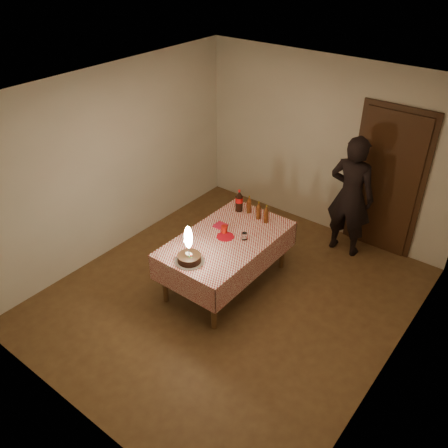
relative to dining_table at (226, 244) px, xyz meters
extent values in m
cube|color=brown|center=(0.20, -0.19, -0.62)|extent=(4.00, 4.50, 0.01)
cube|color=beige|center=(0.20, 2.06, 0.68)|extent=(4.00, 0.04, 2.60)
cube|color=beige|center=(0.20, -2.44, 0.68)|extent=(4.00, 0.04, 2.60)
cube|color=beige|center=(-1.80, -0.19, 0.68)|extent=(0.04, 4.50, 2.60)
cube|color=beige|center=(2.20, -0.19, 0.68)|extent=(0.04, 4.50, 2.60)
cube|color=silver|center=(0.20, -0.19, 1.98)|extent=(4.00, 4.50, 0.04)
cube|color=#472814|center=(1.20, 2.03, 0.40)|extent=(0.85, 0.05, 2.05)
sphere|color=#B28C33|center=(0.88, 1.98, 0.38)|extent=(0.06, 0.06, 0.06)
cube|color=brown|center=(0.00, 0.00, 0.07)|extent=(0.90, 1.60, 0.04)
cylinder|color=brown|center=(-0.39, -0.74, -0.29)|extent=(0.07, 0.07, 0.67)
cylinder|color=brown|center=(0.39, -0.74, -0.29)|extent=(0.07, 0.07, 0.67)
cylinder|color=brown|center=(-0.39, 0.74, -0.29)|extent=(0.07, 0.07, 0.67)
cylinder|color=brown|center=(0.39, 0.74, -0.29)|extent=(0.07, 0.07, 0.67)
cube|color=white|center=(0.00, 0.00, 0.09)|extent=(1.02, 1.72, 0.01)
cube|color=white|center=(0.00, -0.85, -0.08)|extent=(1.02, 0.01, 0.34)
cube|color=white|center=(0.00, 0.85, -0.08)|extent=(1.02, 0.01, 0.34)
cube|color=white|center=(-0.50, 0.00, -0.08)|extent=(0.01, 1.72, 0.34)
cube|color=white|center=(0.50, 0.00, -0.08)|extent=(0.01, 1.72, 0.34)
cylinder|color=white|center=(-0.04, -0.65, 0.10)|extent=(0.34, 0.34, 0.01)
cylinder|color=black|center=(-0.04, -0.65, 0.14)|extent=(0.27, 0.27, 0.08)
cylinder|color=white|center=(-0.06, -0.63, 0.19)|extent=(0.07, 0.07, 0.00)
sphere|color=red|center=(-0.01, -0.66, 0.20)|extent=(0.02, 0.02, 0.02)
cube|color=#19721E|center=(0.01, -0.67, 0.19)|extent=(0.02, 0.01, 0.00)
cube|color=#19721E|center=(-0.02, -0.67, 0.19)|extent=(0.01, 0.02, 0.00)
cylinder|color=#262628|center=(-0.04, -0.65, 0.25)|extent=(0.01, 0.01, 0.12)
ellipsoid|color=#FFF2BF|center=(-0.04, -0.65, 0.44)|extent=(0.09, 0.09, 0.29)
sphere|color=white|center=(-0.04, -0.65, 0.33)|extent=(0.04, 0.04, 0.04)
cylinder|color=#B20C1A|center=(-0.03, 0.01, 0.10)|extent=(0.22, 0.22, 0.01)
cylinder|color=#A7160B|center=(-0.09, 0.08, 0.15)|extent=(0.08, 0.08, 0.10)
cylinder|color=silver|center=(0.19, 0.11, 0.14)|extent=(0.07, 0.07, 0.09)
cube|color=#AD132C|center=(-0.23, 0.16, 0.11)|extent=(0.15, 0.15, 0.02)
cylinder|color=black|center=(-0.27, 0.63, 0.21)|extent=(0.10, 0.10, 0.22)
cylinder|color=red|center=(-0.27, 0.63, 0.27)|extent=(0.10, 0.10, 0.07)
cone|color=black|center=(-0.27, 0.63, 0.36)|extent=(0.10, 0.10, 0.08)
cylinder|color=red|center=(-0.27, 0.63, 0.40)|extent=(0.03, 0.03, 0.02)
cylinder|color=#58290F|center=(-0.14, 0.68, 0.19)|extent=(0.06, 0.06, 0.18)
cone|color=#58290F|center=(-0.14, 0.68, 0.31)|extent=(0.06, 0.06, 0.06)
cylinder|color=olive|center=(-0.14, 0.68, 0.34)|extent=(0.02, 0.02, 0.02)
cylinder|color=#58290F|center=(0.18, 0.61, 0.19)|extent=(0.06, 0.06, 0.18)
cone|color=#58290F|center=(0.18, 0.61, 0.31)|extent=(0.06, 0.06, 0.06)
cylinder|color=olive|center=(0.18, 0.61, 0.34)|extent=(0.02, 0.02, 0.02)
cylinder|color=#58290F|center=(0.05, 0.63, 0.19)|extent=(0.06, 0.06, 0.18)
cone|color=#58290F|center=(0.05, 0.63, 0.31)|extent=(0.06, 0.06, 0.06)
cylinder|color=olive|center=(0.05, 0.63, 0.34)|extent=(0.02, 0.02, 0.02)
imported|color=black|center=(0.87, 1.66, 0.26)|extent=(0.65, 0.44, 1.76)
cube|color=black|center=(0.87, 1.79, 0.88)|extent=(0.13, 0.09, 0.10)
cylinder|color=black|center=(0.86, 1.87, 0.88)|extent=(0.08, 0.08, 0.08)
camera|label=1|loc=(2.98, -3.88, 3.42)|focal=38.00mm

